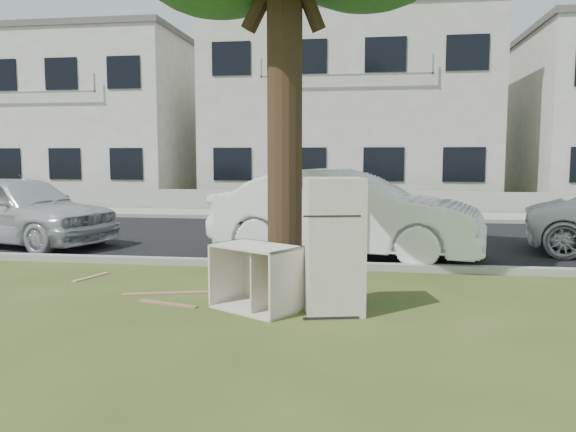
# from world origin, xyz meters

# --- Properties ---
(ground) EXTENTS (120.00, 120.00, 0.00)m
(ground) POSITION_xyz_m (0.00, 0.00, 0.00)
(ground) COLOR #344819
(road) EXTENTS (120.00, 7.00, 0.01)m
(road) POSITION_xyz_m (0.00, 6.00, 0.01)
(road) COLOR black
(road) RESTS_ON ground
(kerb_near) EXTENTS (120.00, 0.18, 0.12)m
(kerb_near) POSITION_xyz_m (0.00, 2.45, 0.00)
(kerb_near) COLOR gray
(kerb_near) RESTS_ON ground
(kerb_far) EXTENTS (120.00, 0.18, 0.12)m
(kerb_far) POSITION_xyz_m (0.00, 9.55, 0.00)
(kerb_far) COLOR gray
(kerb_far) RESTS_ON ground
(sidewalk) EXTENTS (120.00, 2.80, 0.01)m
(sidewalk) POSITION_xyz_m (0.00, 11.00, 0.01)
(sidewalk) COLOR gray
(sidewalk) RESTS_ON ground
(low_wall) EXTENTS (120.00, 0.15, 0.70)m
(low_wall) POSITION_xyz_m (0.00, 12.60, 0.35)
(low_wall) COLOR gray
(low_wall) RESTS_ON ground
(townhouse_left) EXTENTS (10.20, 8.16, 7.04)m
(townhouse_left) POSITION_xyz_m (-12.00, 17.50, 3.52)
(townhouse_left) COLOR silver
(townhouse_left) RESTS_ON ground
(townhouse_center) EXTENTS (11.22, 8.16, 7.44)m
(townhouse_center) POSITION_xyz_m (0.00, 17.50, 3.72)
(townhouse_center) COLOR beige
(townhouse_center) RESTS_ON ground
(fridge) EXTENTS (0.79, 0.75, 1.62)m
(fridge) POSITION_xyz_m (0.48, -0.15, 0.81)
(fridge) COLOR beige
(fridge) RESTS_ON ground
(cabinet) EXTENTS (1.20, 1.07, 0.80)m
(cabinet) POSITION_xyz_m (-0.46, -0.14, 0.40)
(cabinet) COLOR beige
(cabinet) RESTS_ON ground
(plank_a) EXTENTS (1.16, 0.41, 0.02)m
(plank_a) POSITION_xyz_m (-1.82, 0.42, 0.01)
(plank_a) COLOR #986D49
(plank_a) RESTS_ON ground
(plank_b) EXTENTS (0.84, 0.30, 0.02)m
(plank_b) POSITION_xyz_m (-1.61, -0.10, 0.01)
(plank_b) COLOR #91684C
(plank_b) RESTS_ON ground
(plank_c) EXTENTS (0.29, 0.70, 0.02)m
(plank_c) POSITION_xyz_m (-3.35, 1.25, 0.01)
(plank_c) COLOR tan
(plank_c) RESTS_ON ground
(car_center) EXTENTS (5.19, 2.67, 1.63)m
(car_center) POSITION_xyz_m (0.47, 3.64, 0.81)
(car_center) COLOR white
(car_center) RESTS_ON ground
(car_left) EXTENTS (4.75, 2.93, 1.51)m
(car_left) POSITION_xyz_m (-6.46, 4.11, 0.75)
(car_left) COLOR silver
(car_left) RESTS_ON ground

